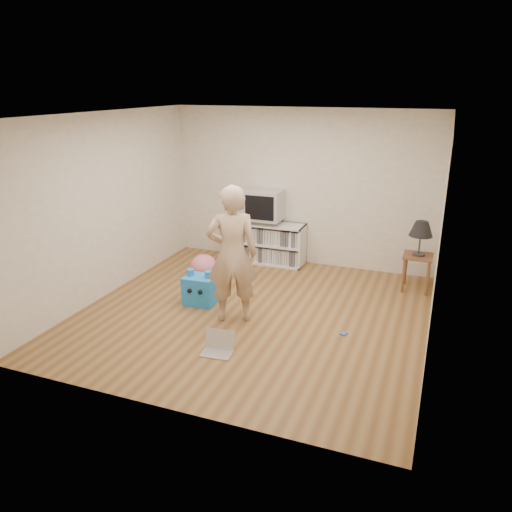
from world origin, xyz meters
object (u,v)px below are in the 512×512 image
at_px(plush_blue, 200,289).
at_px(plush_pink, 204,266).
at_px(side_table, 417,264).
at_px(table_lamp, 421,230).
at_px(dvd_deck, 265,221).
at_px(crt_tv, 265,205).
at_px(person, 232,255).
at_px(laptop, 219,346).
at_px(media_unit, 265,242).

bearing_deg(plush_blue, plush_pink, 110.73).
relative_size(side_table, table_lamp, 1.07).
bearing_deg(plush_pink, plush_blue, -66.12).
xyz_separation_m(dvd_deck, side_table, (2.56, -0.37, -0.32)).
distance_m(dvd_deck, side_table, 2.60).
height_order(side_table, plush_pink, side_table).
distance_m(plush_blue, plush_pink, 1.06).
xyz_separation_m(crt_tv, person, (0.38, -2.26, -0.12)).
bearing_deg(plush_pink, side_table, 11.08).
bearing_deg(plush_pink, laptop, -59.47).
relative_size(person, plush_pink, 4.29).
bearing_deg(laptop, plush_blue, 119.96).
bearing_deg(plush_pink, dvd_deck, 55.96).
height_order(dvd_deck, crt_tv, crt_tv).
height_order(media_unit, laptop, media_unit).
bearing_deg(laptop, plush_pink, 114.93).
bearing_deg(person, media_unit, -104.64).
distance_m(crt_tv, person, 2.29).
xyz_separation_m(dvd_deck, laptop, (0.57, -3.11, -0.67)).
distance_m(media_unit, plush_blue, 2.01).
xyz_separation_m(table_lamp, plush_pink, (-3.23, -0.63, -0.76)).
distance_m(person, plush_pink, 1.80).
height_order(dvd_deck, plush_pink, dvd_deck).
bearing_deg(plush_blue, media_unit, 79.74).
bearing_deg(plush_pink, table_lamp, 11.08).
height_order(person, plush_blue, person).
distance_m(media_unit, person, 2.37).
xyz_separation_m(dvd_deck, person, (0.38, -2.26, 0.16)).
bearing_deg(plush_blue, dvd_deck, 79.69).
xyz_separation_m(side_table, table_lamp, (0.00, 0.00, 0.53)).
distance_m(media_unit, dvd_deck, 0.39).
height_order(media_unit, crt_tv, crt_tv).
height_order(laptop, plush_blue, plush_blue).
bearing_deg(dvd_deck, media_unit, 90.00).
xyz_separation_m(person, laptop, (0.18, -0.85, -0.83)).
xyz_separation_m(table_lamp, person, (-2.17, -1.89, -0.04)).
distance_m(laptop, plush_pink, 2.45).
relative_size(person, laptop, 4.78).
height_order(media_unit, person, person).
bearing_deg(media_unit, table_lamp, -8.58).
distance_m(crt_tv, plush_pink, 1.47).
bearing_deg(media_unit, side_table, -8.58).
bearing_deg(laptop, person, 96.55).
bearing_deg(table_lamp, media_unit, 171.42).
bearing_deg(crt_tv, table_lamp, -8.16).
xyz_separation_m(person, plush_pink, (-1.06, 1.26, -0.72)).
bearing_deg(dvd_deck, laptop, -79.70).
bearing_deg(table_lamp, crt_tv, 171.84).
bearing_deg(laptop, crt_tv, 94.72).
height_order(media_unit, dvd_deck, dvd_deck).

